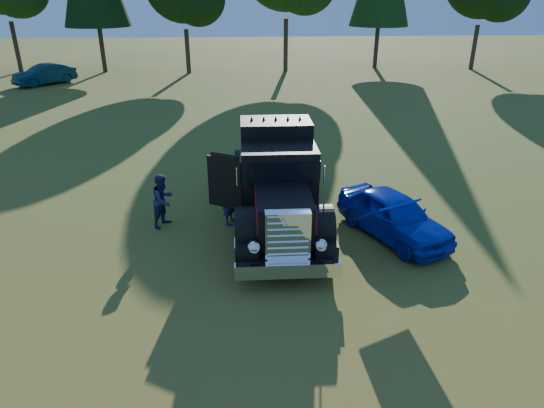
{
  "coord_description": "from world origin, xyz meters",
  "views": [
    {
      "loc": [
        0.19,
        -11.55,
        6.56
      ],
      "look_at": [
        0.93,
        -0.05,
        1.36
      ],
      "focal_mm": 32.0,
      "sensor_mm": 36.0,
      "label": 1
    }
  ],
  "objects_px": {
    "hotrod_coupe": "(393,215)",
    "spectator_near": "(230,197)",
    "distant_teal_car": "(45,75)",
    "spectator_far": "(163,200)",
    "diamond_t_truck": "(278,187)"
  },
  "relations": [
    {
      "from": "spectator_near",
      "to": "spectator_far",
      "type": "bearing_deg",
      "value": 110.81
    },
    {
      "from": "hotrod_coupe",
      "to": "spectator_near",
      "type": "bearing_deg",
      "value": 166.54
    },
    {
      "from": "spectator_near",
      "to": "distant_teal_car",
      "type": "distance_m",
      "value": 27.14
    },
    {
      "from": "hotrod_coupe",
      "to": "distant_teal_car",
      "type": "xyz_separation_m",
      "value": [
        -18.3,
        24.55,
        0.06
      ]
    },
    {
      "from": "diamond_t_truck",
      "to": "spectator_far",
      "type": "xyz_separation_m",
      "value": [
        -3.34,
        0.32,
        -0.47
      ]
    },
    {
      "from": "distant_teal_car",
      "to": "diamond_t_truck",
      "type": "bearing_deg",
      "value": -15.03
    },
    {
      "from": "diamond_t_truck",
      "to": "hotrod_coupe",
      "type": "distance_m",
      "value": 3.38
    },
    {
      "from": "spectator_near",
      "to": "spectator_far",
      "type": "relative_size",
      "value": 1.07
    },
    {
      "from": "spectator_near",
      "to": "distant_teal_car",
      "type": "xyz_separation_m",
      "value": [
        -13.68,
        23.44,
        -0.15
      ]
    },
    {
      "from": "hotrod_coupe",
      "to": "spectator_near",
      "type": "distance_m",
      "value": 4.76
    },
    {
      "from": "hotrod_coupe",
      "to": "distant_teal_car",
      "type": "relative_size",
      "value": 0.99
    },
    {
      "from": "spectator_far",
      "to": "spectator_near",
      "type": "bearing_deg",
      "value": -59.76
    },
    {
      "from": "spectator_near",
      "to": "spectator_far",
      "type": "distance_m",
      "value": 1.95
    },
    {
      "from": "spectator_near",
      "to": "distant_teal_car",
      "type": "relative_size",
      "value": 0.4
    },
    {
      "from": "distant_teal_car",
      "to": "hotrod_coupe",
      "type": "bearing_deg",
      "value": -10.72
    }
  ]
}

